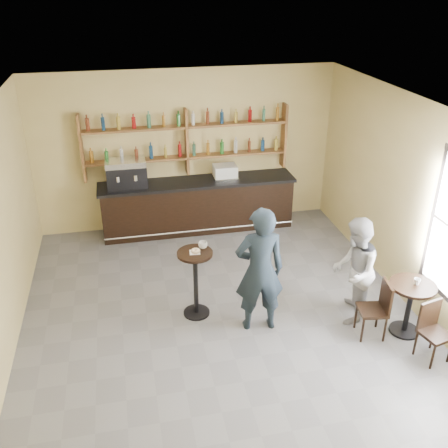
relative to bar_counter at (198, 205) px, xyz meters
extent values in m
plane|color=#5E5E63|center=(-0.16, -3.15, -0.53)|extent=(7.00, 7.00, 0.00)
plane|color=white|center=(-0.16, -3.15, 2.67)|extent=(7.00, 7.00, 0.00)
plane|color=tan|center=(-0.16, 0.35, 1.07)|extent=(7.00, 0.00, 7.00)
plane|color=tan|center=(-0.16, -6.65, 1.07)|extent=(7.00, 0.00, 7.00)
plane|color=tan|center=(2.84, -3.15, 1.07)|extent=(0.00, 7.00, 7.00)
cube|color=white|center=(-0.51, -2.88, 0.57)|extent=(0.17, 0.17, 0.00)
torus|color=#B98543|center=(-0.50, -2.89, 0.60)|extent=(0.14, 0.14, 0.05)
imported|color=white|center=(-0.37, -2.78, 0.62)|extent=(0.17, 0.17, 0.10)
imported|color=black|center=(0.34, -3.37, 0.45)|extent=(0.75, 0.53, 1.96)
imported|color=white|center=(2.49, -3.96, 0.34)|extent=(0.10, 0.10, 0.09)
imported|color=gray|center=(1.78, -3.45, 0.30)|extent=(0.95, 1.02, 1.67)
camera|label=1|loc=(-1.42, -9.18, 4.24)|focal=40.00mm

